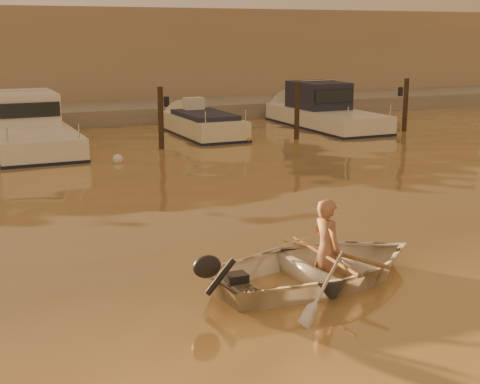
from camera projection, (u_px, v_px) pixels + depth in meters
name	position (u px, v px, depth m)	size (l,w,h in m)	color
ground_plane	(467.00, 297.00, 9.59)	(160.00, 160.00, 0.00)	olive
dinghy	(321.00, 267.00, 10.11)	(2.52, 3.53, 0.73)	silver
person	(327.00, 250.00, 10.10)	(0.58, 0.38, 1.59)	#9C6A4E
outboard_motor	(235.00, 283.00, 9.36)	(0.90, 0.40, 0.70)	black
oar_port	(334.00, 253.00, 10.19)	(0.06, 0.06, 2.10)	olive
oar_starboard	(324.00, 255.00, 10.09)	(0.06, 0.06, 2.10)	brown
moored_boat_2	(29.00, 128.00, 22.03)	(2.45, 8.14, 1.75)	white
moored_boat_3	(203.00, 129.00, 24.56)	(1.83, 5.38, 0.95)	beige
moored_boat_4	(326.00, 111.00, 26.55)	(2.27, 6.98, 1.75)	silver
piling_2	(161.00, 121.00, 21.54)	(0.18, 0.18, 2.20)	#2D2319
piling_3	(297.00, 114.00, 23.53)	(0.18, 0.18, 2.20)	#2D2319
piling_4	(405.00, 108.00, 25.40)	(0.18, 0.18, 2.20)	#2D2319
fender_c	(118.00, 159.00, 19.41)	(0.30, 0.30, 0.30)	silver
fender_d	(247.00, 139.00, 22.99)	(0.30, 0.30, 0.30)	orange
fender_e	(371.00, 134.00, 24.25)	(0.30, 0.30, 0.30)	silver
quay	(111.00, 117.00, 28.63)	(52.00, 4.00, 1.00)	gray
waterfront_building	(83.00, 59.00, 32.99)	(46.00, 7.00, 4.80)	#9E8466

